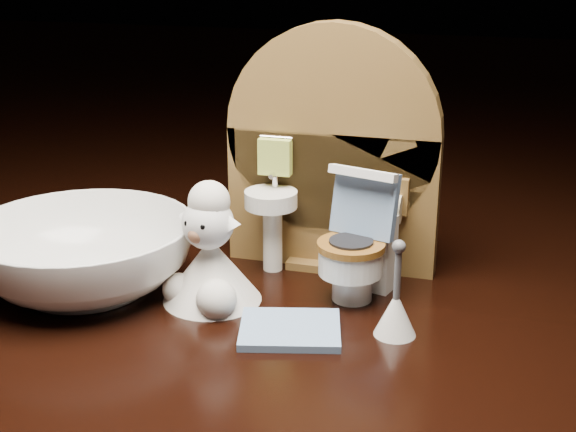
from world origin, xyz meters
The scene contains 6 objects.
backdrop_panel centered at (0.00, 0.06, 0.07)m, with size 0.13×0.05×0.15m.
toy_toilet centered at (0.03, 0.03, 0.03)m, with size 0.04×0.05×0.08m.
bath_mat centered at (0.00, -0.03, 0.00)m, with size 0.05×0.04×0.00m, color #7292BC.
toilet_brush centered at (0.05, -0.02, 0.01)m, with size 0.02×0.02×0.05m.
plush_lamb centered at (-0.05, -0.01, 0.03)m, with size 0.06×0.06×0.07m.
ceramic_bowl centered at (-0.13, -0.01, 0.02)m, with size 0.13×0.13×0.04m, color white.
Camera 1 is at (0.10, -0.39, 0.20)m, focal length 50.00 mm.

